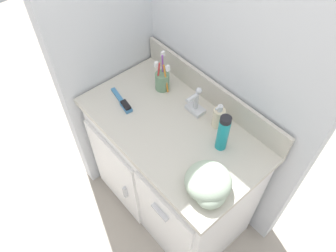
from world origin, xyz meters
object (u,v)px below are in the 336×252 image
hairbrush (123,103)px  hand_towel (209,184)px  shaving_cream_can (223,133)px  soap_dispenser (219,117)px  toothbrush_cup (162,80)px

hairbrush → hand_towel: hand_towel is taller
shaving_cream_can → soap_dispenser: bearing=140.1°
hand_towel → soap_dispenser: bearing=127.5°
soap_dispenser → hairbrush: (-0.38, -0.25, -0.04)m
toothbrush_cup → hand_towel: size_ratio=1.10×
toothbrush_cup → hand_towel: toothbrush_cup is taller
hairbrush → hand_towel: (0.59, -0.02, 0.04)m
toothbrush_cup → hand_towel: (0.55, -0.24, -0.01)m
toothbrush_cup → soap_dispenser: toothbrush_cup is taller
hand_towel → toothbrush_cup: bearing=156.9°
shaving_cream_can → hand_towel: (0.12, -0.19, -0.04)m
toothbrush_cup → shaving_cream_can: (0.44, -0.04, 0.04)m
soap_dispenser → hairbrush: soap_dispenser is taller
toothbrush_cup → hairbrush: 0.22m
shaving_cream_can → hairbrush: size_ratio=1.01×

